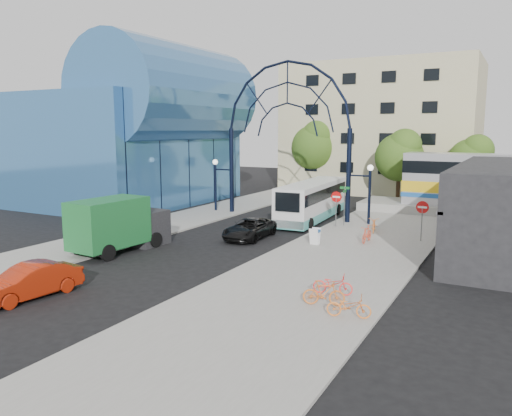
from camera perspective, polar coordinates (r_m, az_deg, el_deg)
The scene contains 22 objects.
ground at distance 27.69m, azimuth -8.86°, elevation -5.61°, with size 120.00×120.00×0.00m, color black.
sidewalk_east at distance 27.50m, azimuth 9.88°, elevation -5.62°, with size 8.00×56.00×0.12m, color gray.
plaza_west at distance 36.21m, azimuth -11.36°, elevation -2.12°, with size 5.00×50.00×0.12m, color gray.
gateway_arch at distance 38.91m, azimuth 3.58°, elevation 11.37°, with size 13.64×0.44×12.10m.
stop_sign at distance 35.57m, azimuth 9.16°, elevation 0.90°, with size 0.80×0.07×2.50m.
do_not_enter_sign at distance 32.13m, azimuth 18.47°, elevation -0.35°, with size 0.76×0.07×2.48m.
street_name_sign at distance 35.99m, azimuth 10.08°, elevation 1.19°, with size 0.70×0.70×2.80m.
sandwich_board at distance 29.94m, azimuth 6.76°, elevation -3.00°, with size 0.55×0.61×0.99m.
transit_hall at distance 48.11m, azimuth -12.90°, elevation 8.50°, with size 16.50×18.00×14.50m.
apartment_block at distance 58.06m, azimuth 14.20°, elevation 8.80°, with size 20.00×12.10×14.00m.
tree_north_a at distance 48.37m, azimuth 16.20°, elevation 5.89°, with size 4.48×4.48×7.00m.
tree_north_b at distance 55.08m, azimuth 6.84°, elevation 7.20°, with size 5.12×5.12×8.00m.
tree_north_c at distance 49.48m, azimuth 23.51°, elevation 5.18°, with size 4.16×4.16×6.50m.
city_bus at distance 38.51m, azimuth 6.47°, elevation 0.88°, with size 3.04×10.79×2.93m.
green_truck at distance 29.50m, azimuth -15.31°, elevation -1.84°, with size 2.64×6.27×3.11m.
black_suv at distance 31.90m, azimuth -0.75°, elevation -2.38°, with size 2.12×4.59×1.28m, color black.
red_sedan at distance 22.86m, azimuth -24.49°, elevation -7.65°, with size 1.50×4.29×1.41m, color #A2200A.
bike_near_a at distance 34.32m, azimuth 13.34°, elevation -1.84°, with size 0.67×1.92×1.01m, color orange.
bike_near_b at distance 31.05m, azimuth 12.55°, elevation -2.93°, with size 0.48×1.70×1.02m, color #EA4B2E.
bike_far_a at distance 18.85m, azimuth 10.56°, elevation -10.98°, with size 0.57×1.62×0.85m, color orange.
bike_far_b at distance 19.89m, azimuth 7.76°, elevation -9.61°, with size 0.47×1.66×1.00m, color #CE6829.
bike_far_c at distance 21.23m, azimuth 8.76°, elevation -8.60°, with size 0.58×1.66×0.87m, color #FF3733.
Camera 1 is at (16.27, -21.30, 6.94)m, focal length 35.00 mm.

